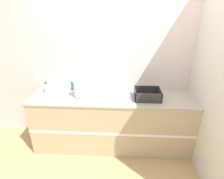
{
  "coord_description": "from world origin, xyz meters",
  "views": [
    {
      "loc": [
        0.13,
        -2.03,
        2.04
      ],
      "look_at": [
        -0.0,
        0.29,
        1.01
      ],
      "focal_mm": 28.0,
      "sensor_mm": 36.0,
      "label": 1
    }
  ],
  "objects_px": {
    "sink": "(112,95)",
    "bottle_clear": "(46,88)",
    "bottle_blue": "(73,85)",
    "paper_towel_roll": "(78,89)",
    "dish_rack": "(147,95)"
  },
  "relations": [
    {
      "from": "paper_towel_roll",
      "to": "bottle_clear",
      "type": "height_order",
      "value": "paper_towel_roll"
    },
    {
      "from": "bottle_clear",
      "to": "bottle_blue",
      "type": "height_order",
      "value": "bottle_blue"
    },
    {
      "from": "sink",
      "to": "bottle_clear",
      "type": "height_order",
      "value": "sink"
    },
    {
      "from": "paper_towel_roll",
      "to": "bottle_blue",
      "type": "bearing_deg",
      "value": 121.51
    },
    {
      "from": "sink",
      "to": "bottle_clear",
      "type": "xyz_separation_m",
      "value": [
        -1.03,
        0.08,
        0.06
      ]
    },
    {
      "from": "paper_towel_roll",
      "to": "bottle_blue",
      "type": "height_order",
      "value": "paper_towel_roll"
    },
    {
      "from": "bottle_blue",
      "to": "sink",
      "type": "bearing_deg",
      "value": -15.9
    },
    {
      "from": "dish_rack",
      "to": "bottle_blue",
      "type": "distance_m",
      "value": 1.18
    },
    {
      "from": "paper_towel_roll",
      "to": "bottle_blue",
      "type": "relative_size",
      "value": 1.42
    },
    {
      "from": "sink",
      "to": "bottle_blue",
      "type": "distance_m",
      "value": 0.67
    },
    {
      "from": "sink",
      "to": "bottle_clear",
      "type": "bearing_deg",
      "value": 175.35
    },
    {
      "from": "sink",
      "to": "bottle_blue",
      "type": "bearing_deg",
      "value": 164.1
    },
    {
      "from": "bottle_blue",
      "to": "paper_towel_roll",
      "type": "bearing_deg",
      "value": -58.49
    },
    {
      "from": "sink",
      "to": "paper_towel_roll",
      "type": "bearing_deg",
      "value": -173.02
    },
    {
      "from": "dish_rack",
      "to": "bottle_clear",
      "type": "height_order",
      "value": "bottle_clear"
    }
  ]
}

